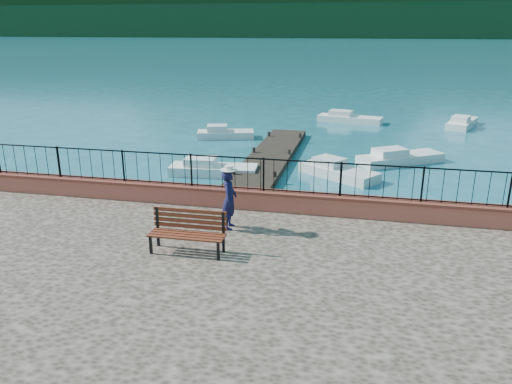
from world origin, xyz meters
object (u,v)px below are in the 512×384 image
at_px(park_bench, 188,240).
at_px(boat_4, 350,116).
at_px(boat_3, 226,131).
at_px(boat_5, 462,121).
at_px(boat_1, 339,168).
at_px(boat_2, 401,155).
at_px(person, 229,200).
at_px(boat_0, 213,166).

height_order(park_bench, boat_4, park_bench).
distance_m(boat_3, boat_5, 15.87).
bearing_deg(park_bench, boat_1, 74.57).
bearing_deg(park_bench, boat_2, 67.35).
height_order(park_bench, boat_2, park_bench).
relative_size(boat_1, boat_3, 1.09).
xyz_separation_m(person, boat_0, (-3.12, 8.62, -1.61)).
bearing_deg(boat_4, park_bench, -85.15).
height_order(park_bench, boat_3, park_bench).
height_order(person, boat_4, person).
bearing_deg(boat_5, boat_4, 110.53).
bearing_deg(boat_5, boat_3, 135.73).
relative_size(boat_1, boat_2, 0.84).
relative_size(person, boat_1, 0.45).
height_order(person, boat_0, person).
xyz_separation_m(boat_3, boat_5, (14.35, 6.79, 0.00)).
height_order(boat_0, boat_2, same).
xyz_separation_m(boat_0, boat_1, (5.49, 0.84, 0.00)).
bearing_deg(boat_4, person, -84.20).
xyz_separation_m(park_bench, boat_0, (-2.54, 10.28, -1.10)).
bearing_deg(boat_2, boat_1, -166.35).
relative_size(park_bench, person, 1.13).
relative_size(person, boat_2, 0.37).
distance_m(park_bench, boat_4, 24.82).
distance_m(park_bench, person, 1.83).
distance_m(boat_1, boat_4, 13.50).
xyz_separation_m(park_bench, person, (0.58, 1.66, 0.50)).
bearing_deg(boat_2, boat_5, 33.01).
xyz_separation_m(boat_1, boat_5, (7.29, 13.52, 0.00)).
xyz_separation_m(park_bench, boat_1, (2.95, 11.12, -1.10)).
height_order(boat_1, boat_4, same).
bearing_deg(boat_1, park_bench, -69.87).
distance_m(boat_0, boat_3, 7.73).
xyz_separation_m(person, boat_2, (5.17, 12.51, -1.61)).
height_order(boat_0, boat_4, same).
height_order(person, boat_5, person).
height_order(park_bench, boat_1, park_bench).
height_order(boat_3, boat_5, same).
bearing_deg(boat_5, boat_0, 158.73).
relative_size(boat_4, boat_5, 1.10).
xyz_separation_m(boat_3, boat_4, (7.02, 6.78, 0.00)).
xyz_separation_m(boat_4, boat_5, (7.33, 0.02, 0.00)).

